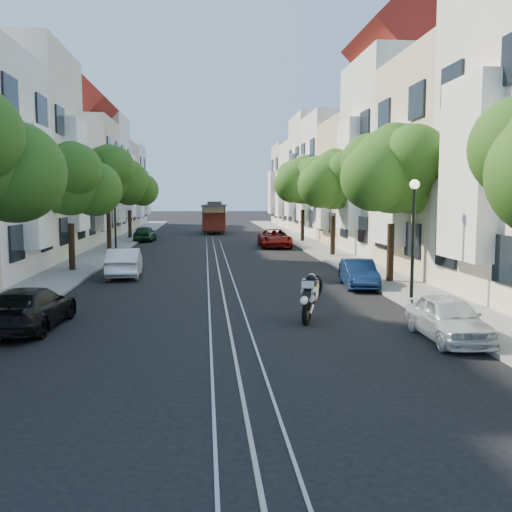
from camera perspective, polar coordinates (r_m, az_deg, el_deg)
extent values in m
plane|color=black|center=(42.72, -4.22, 0.99)|extent=(200.00, 200.00, 0.00)
cube|color=gray|center=(43.43, 5.39, 1.15)|extent=(2.50, 80.00, 0.12)
cube|color=gray|center=(43.21, -13.88, 0.97)|extent=(2.50, 80.00, 0.12)
cube|color=gray|center=(42.71, -4.95, 1.00)|extent=(0.06, 80.00, 0.02)
cube|color=gray|center=(42.71, -4.22, 1.01)|extent=(0.06, 80.00, 0.02)
cube|color=gray|center=(42.73, -3.48, 1.01)|extent=(0.06, 80.00, 0.02)
cube|color=tan|center=(42.72, -4.22, 1.00)|extent=(0.08, 80.00, 0.01)
cube|color=white|center=(20.58, 20.62, 8.11)|extent=(0.90, 3.04, 6.05)
cube|color=beige|center=(29.44, 20.58, 8.11)|extent=(7.00, 8.00, 10.00)
cube|color=white|center=(27.99, 13.44, 6.81)|extent=(0.90, 3.04, 5.50)
cube|color=silver|center=(36.87, 15.18, 9.34)|extent=(7.00, 8.00, 12.00)
cube|color=white|center=(35.69, 9.35, 8.04)|extent=(0.90, 3.04, 6.60)
cube|color=#C6B28C|center=(44.40, 11.53, 6.89)|extent=(7.00, 8.00, 9.00)
cube|color=white|center=(43.46, 6.68, 6.04)|extent=(0.90, 3.04, 4.95)
cube|color=white|center=(52.13, 9.01, 7.62)|extent=(7.00, 8.00, 10.50)
cube|color=white|center=(51.32, 4.85, 6.76)|extent=(0.90, 3.04, 5.78)
cube|color=beige|center=(59.94, 7.14, 7.91)|extent=(7.00, 8.00, 11.50)
cube|color=white|center=(59.23, 3.51, 7.07)|extent=(0.90, 3.04, 6.32)
cube|color=silver|center=(67.75, 5.69, 6.86)|extent=(7.00, 8.00, 9.50)
cube|color=white|center=(67.14, 2.47, 6.24)|extent=(0.90, 3.04, 5.23)
cube|color=beige|center=(75.63, 4.54, 6.97)|extent=(7.00, 8.00, 10.00)
cube|color=white|center=(75.07, 1.66, 6.38)|extent=(0.90, 3.04, 5.50)
cube|color=white|center=(27.60, -21.10, 6.42)|extent=(0.90, 3.04, 5.39)
cube|color=beige|center=(36.42, -23.55, 8.91)|extent=(7.00, 8.00, 11.76)
cube|color=white|center=(35.38, -17.58, 7.70)|extent=(0.90, 3.04, 6.47)
cube|color=silver|center=(44.03, -20.18, 6.54)|extent=(7.00, 8.00, 8.82)
cube|color=white|center=(43.21, -15.25, 5.77)|extent=(0.90, 3.04, 4.85)
cube|color=beige|center=(51.82, -17.91, 7.30)|extent=(7.00, 8.00, 10.29)
cube|color=white|center=(51.11, -13.70, 6.51)|extent=(0.90, 3.04, 5.66)
cube|color=silver|center=(59.66, -16.23, 7.61)|extent=(7.00, 8.00, 11.27)
cube|color=white|center=(59.04, -12.55, 6.85)|extent=(0.90, 3.04, 6.20)
cube|color=#C6B28C|center=(67.51, -14.90, 6.61)|extent=(7.00, 8.00, 9.31)
cube|color=white|center=(66.97, -11.66, 6.05)|extent=(0.90, 3.04, 5.12)
cube|color=white|center=(75.41, -13.87, 6.74)|extent=(7.00, 8.00, 9.80)
cube|color=white|center=(74.93, -10.97, 6.21)|extent=(0.90, 3.04, 5.39)
cylinder|color=black|center=(24.94, 13.29, 0.36)|extent=(0.30, 0.30, 2.45)
sphere|color=#1F4812|center=(24.85, 13.48, 8.34)|extent=(3.64, 3.64, 3.64)
sphere|color=#1F4812|center=(25.67, 15.45, 7.32)|extent=(2.91, 2.91, 2.91)
sphere|color=#1F4812|center=(23.88, 11.82, 7.76)|extent=(2.84, 2.84, 2.84)
sphere|color=#1F4812|center=(25.03, 13.68, 10.38)|extent=(2.18, 2.18, 2.18)
cylinder|color=black|center=(35.52, 7.69, 2.06)|extent=(0.30, 0.30, 2.38)
sphere|color=#1F4812|center=(35.44, 7.76, 7.49)|extent=(3.54, 3.54, 3.54)
sphere|color=#1F4812|center=(36.18, 9.29, 6.80)|extent=(2.83, 2.83, 2.83)
sphere|color=#1F4812|center=(34.55, 6.47, 7.05)|extent=(2.76, 2.76, 2.76)
sphere|color=#1F4812|center=(35.60, 7.91, 8.93)|extent=(2.12, 2.12, 2.12)
cylinder|color=black|center=(46.28, 4.67, 3.09)|extent=(0.30, 0.30, 2.52)
sphere|color=#1F4812|center=(46.24, 4.71, 7.50)|extent=(3.74, 3.74, 3.74)
sphere|color=#1F4812|center=(46.92, 5.93, 6.98)|extent=(3.00, 3.00, 3.00)
sphere|color=#1F4812|center=(45.39, 3.67, 7.16)|extent=(2.92, 2.92, 2.92)
sphere|color=#1F4812|center=(46.39, 4.82, 8.61)|extent=(2.25, 2.25, 2.25)
sphere|color=#1F4812|center=(17.90, -23.00, 7.71)|extent=(2.91, 2.91, 2.91)
cylinder|color=black|center=(29.39, -17.95, 0.90)|extent=(0.30, 0.30, 2.27)
sphere|color=#1F4812|center=(29.29, -18.16, 7.18)|extent=(3.38, 3.38, 3.38)
sphere|color=#1F4812|center=(29.55, -15.82, 6.46)|extent=(2.70, 2.70, 2.70)
sphere|color=#1F4812|center=(28.84, -20.30, 6.53)|extent=(2.64, 2.64, 2.64)
sphere|color=#1F4812|center=(29.40, -17.98, 8.93)|extent=(2.03, 2.03, 2.03)
cylinder|color=black|center=(40.15, -14.50, 2.55)|extent=(0.30, 0.30, 2.62)
sphere|color=#1F4812|center=(40.11, -14.64, 7.85)|extent=(3.90, 3.90, 3.90)
sphere|color=#1F4812|center=(40.43, -12.96, 7.31)|extent=(3.12, 3.12, 3.12)
sphere|color=#1F4812|center=(39.58, -16.16, 7.40)|extent=(3.04, 3.04, 3.04)
sphere|color=#1F4812|center=(40.23, -14.51, 9.13)|extent=(2.34, 2.34, 2.34)
cylinder|color=black|center=(51.02, -12.50, 3.16)|extent=(0.30, 0.30, 2.38)
sphere|color=#1F4812|center=(50.98, -12.59, 6.94)|extent=(3.54, 3.54, 3.54)
sphere|color=#1F4812|center=(51.34, -11.28, 6.51)|extent=(2.83, 2.83, 2.83)
sphere|color=#1F4812|center=(50.41, -13.76, 6.58)|extent=(2.76, 2.76, 2.76)
sphere|color=#1F4812|center=(51.09, -12.48, 7.95)|extent=(2.12, 2.12, 2.12)
cylinder|color=black|center=(19.88, 15.42, 1.15)|extent=(0.12, 0.12, 4.00)
sphere|color=#FFF2CC|center=(19.82, 15.58, 6.92)|extent=(0.32, 0.32, 0.32)
cylinder|color=black|center=(37.01, -13.90, 3.35)|extent=(0.12, 0.12, 4.00)
sphere|color=#FFF2CC|center=(36.98, -13.98, 6.45)|extent=(0.32, 0.32, 0.32)
torus|color=black|center=(16.81, 5.07, -5.73)|extent=(0.43, 0.79, 0.79)
torus|color=black|center=(18.00, 5.92, -3.13)|extent=(0.63, 0.64, 0.77)
ellipsoid|color=silver|center=(17.33, 5.50, -3.80)|extent=(0.82, 1.16, 0.87)
ellipsoid|color=silver|center=(17.06, 5.35, -3.17)|extent=(0.57, 0.68, 0.49)
cube|color=black|center=(16.65, 5.05, -3.98)|extent=(0.42, 0.61, 0.33)
cube|color=silver|center=(17.01, 5.33, -2.91)|extent=(0.54, 0.68, 0.32)
sphere|color=black|center=(17.32, 5.55, -2.28)|extent=(0.28, 0.28, 0.28)
cube|color=black|center=(58.27, -4.12, 2.75)|extent=(2.60, 7.63, 0.28)
cube|color=#4E140D|center=(58.22, -4.12, 3.86)|extent=(2.53, 4.82, 2.26)
cube|color=beige|center=(58.19, -4.13, 4.69)|extent=(2.58, 4.87, 0.56)
cube|color=#2D2D30|center=(58.19, -4.13, 5.06)|extent=(2.79, 7.64, 0.17)
cube|color=#2D2D30|center=(58.18, -4.13, 5.29)|extent=(1.56, 4.30, 0.33)
imported|color=silver|center=(15.67, 18.68, -5.90)|extent=(1.43, 3.44, 1.16)
imported|color=#0D1F41|center=(23.75, 10.23, -1.73)|extent=(1.54, 3.56, 1.14)
imported|color=maroon|center=(41.58, 1.89, 1.79)|extent=(2.28, 4.81, 1.33)
imported|color=black|center=(17.29, -21.68, -4.85)|extent=(1.95, 4.23, 1.20)
imported|color=silver|center=(27.09, -13.01, -0.63)|extent=(1.65, 4.14, 1.34)
imported|color=#143218|center=(47.80, -11.05, 2.21)|extent=(1.73, 3.90, 1.30)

